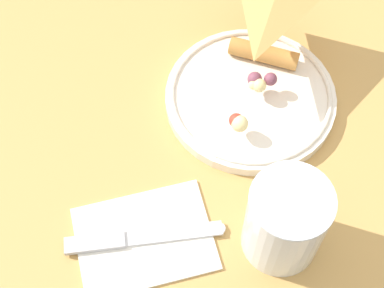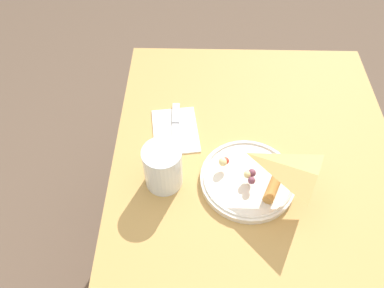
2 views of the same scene
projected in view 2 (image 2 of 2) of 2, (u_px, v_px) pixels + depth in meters
name	position (u px, v px, depth m)	size (l,w,h in m)	color
dining_table	(258.00, 254.00, 0.88)	(1.26, 0.71, 0.71)	tan
plate_pizza	(247.00, 178.00, 0.87)	(0.22, 0.22, 0.05)	silver
milk_glass	(163.00, 168.00, 0.84)	(0.09, 0.09, 0.11)	white
napkin_folded	(175.00, 131.00, 0.98)	(0.17, 0.14, 0.00)	white
butter_knife	(175.00, 127.00, 0.98)	(0.19, 0.02, 0.01)	#B2B2B7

